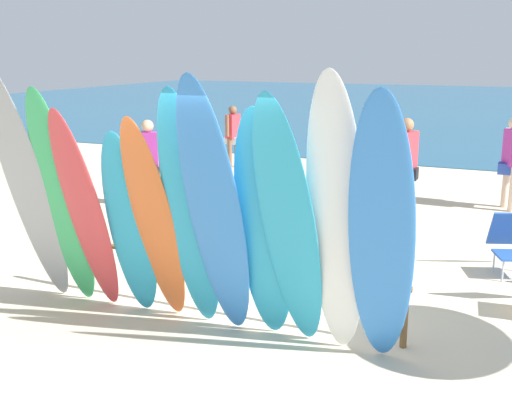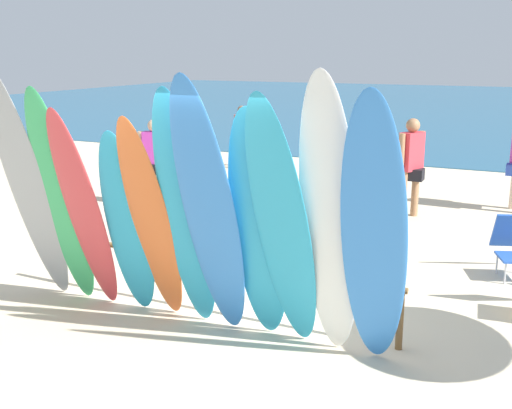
{
  "view_description": "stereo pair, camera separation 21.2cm",
  "coord_description": "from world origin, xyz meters",
  "px_view_note": "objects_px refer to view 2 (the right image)",
  "views": [
    {
      "loc": [
        3.08,
        -5.88,
        2.87
      ],
      "look_at": [
        0.0,
        1.19,
        0.99
      ],
      "focal_mm": 44.4,
      "sensor_mm": 36.0,
      "label": 1
    },
    {
      "loc": [
        3.27,
        -5.79,
        2.87
      ],
      "look_at": [
        0.0,
        1.19,
        0.99
      ],
      "focal_mm": 44.4,
      "sensor_mm": 36.0,
      "label": 2
    }
  ],
  "objects_px": {
    "surfboard_teal_7": "(259,229)",
    "beachgoer_photographing": "(242,132)",
    "surfboard_teal_3": "(128,225)",
    "beachgoer_midbeach": "(155,157)",
    "surfboard_white_9": "(330,223)",
    "surfboard_orange_4": "(151,222)",
    "surfboard_teal_5": "(186,214)",
    "surfboard_grey_0": "(28,187)",
    "beachgoer_by_water": "(411,161)",
    "surfboard_teal_8": "(283,229)",
    "surfboard_green_1": "(62,200)",
    "surfboard_blue_6": "(210,214)",
    "surfboard_rack": "(210,267)",
    "surfboard_red_2": "(84,212)",
    "surfboard_blue_10": "(374,239)"
  },
  "relations": [
    {
      "from": "beachgoer_photographing",
      "to": "surfboard_white_9",
      "type": "bearing_deg",
      "value": 38.37
    },
    {
      "from": "surfboard_teal_5",
      "to": "beachgoer_photographing",
      "type": "distance_m",
      "value": 9.68
    },
    {
      "from": "surfboard_red_2",
      "to": "surfboard_blue_6",
      "type": "height_order",
      "value": "surfboard_blue_6"
    },
    {
      "from": "surfboard_rack",
      "to": "surfboard_white_9",
      "type": "bearing_deg",
      "value": -20.98
    },
    {
      "from": "beachgoer_by_water",
      "to": "surfboard_blue_10",
      "type": "bearing_deg",
      "value": -146.7
    },
    {
      "from": "beachgoer_photographing",
      "to": "surfboard_green_1",
      "type": "bearing_deg",
      "value": 21.57
    },
    {
      "from": "surfboard_blue_10",
      "to": "beachgoer_midbeach",
      "type": "relative_size",
      "value": 1.67
    },
    {
      "from": "surfboard_rack",
      "to": "surfboard_blue_10",
      "type": "xyz_separation_m",
      "value": [
        1.99,
        -0.69,
        0.77
      ]
    },
    {
      "from": "surfboard_teal_3",
      "to": "beachgoer_photographing",
      "type": "distance_m",
      "value": 9.31
    },
    {
      "from": "surfboard_green_1",
      "to": "surfboard_white_9",
      "type": "distance_m",
      "value": 3.11
    },
    {
      "from": "surfboard_teal_5",
      "to": "beachgoer_by_water",
      "type": "xyz_separation_m",
      "value": [
        1.07,
        5.72,
        -0.28
      ]
    },
    {
      "from": "surfboard_green_1",
      "to": "surfboard_teal_8",
      "type": "relative_size",
      "value": 0.97
    },
    {
      "from": "surfboard_teal_7",
      "to": "beachgoer_photographing",
      "type": "distance_m",
      "value": 9.98
    },
    {
      "from": "surfboard_red_2",
      "to": "surfboard_teal_8",
      "type": "distance_m",
      "value": 2.36
    },
    {
      "from": "beachgoer_photographing",
      "to": "surfboard_teal_7",
      "type": "bearing_deg",
      "value": 34.99
    },
    {
      "from": "surfboard_white_9",
      "to": "beachgoer_photographing",
      "type": "distance_m",
      "value": 10.41
    },
    {
      "from": "surfboard_green_1",
      "to": "surfboard_blue_6",
      "type": "distance_m",
      "value": 1.94
    },
    {
      "from": "surfboard_teal_7",
      "to": "beachgoer_midbeach",
      "type": "bearing_deg",
      "value": 128.03
    },
    {
      "from": "surfboard_blue_10",
      "to": "surfboard_teal_7",
      "type": "bearing_deg",
      "value": 167.08
    },
    {
      "from": "surfboard_teal_8",
      "to": "beachgoer_photographing",
      "type": "relative_size",
      "value": 1.75
    },
    {
      "from": "surfboard_grey_0",
      "to": "surfboard_orange_4",
      "type": "relative_size",
      "value": 1.22
    },
    {
      "from": "surfboard_red_2",
      "to": "beachgoer_by_water",
      "type": "distance_m",
      "value": 6.21
    },
    {
      "from": "surfboard_teal_7",
      "to": "surfboard_blue_10",
      "type": "distance_m",
      "value": 1.17
    },
    {
      "from": "surfboard_teal_5",
      "to": "surfboard_blue_10",
      "type": "height_order",
      "value": "surfboard_blue_10"
    },
    {
      "from": "beachgoer_midbeach",
      "to": "beachgoer_photographing",
      "type": "height_order",
      "value": "beachgoer_midbeach"
    },
    {
      "from": "beachgoer_midbeach",
      "to": "beachgoer_photographing",
      "type": "distance_m",
      "value": 4.42
    },
    {
      "from": "surfboard_orange_4",
      "to": "beachgoer_midbeach",
      "type": "xyz_separation_m",
      "value": [
        -2.97,
        4.46,
        -0.19
      ]
    },
    {
      "from": "surfboard_green_1",
      "to": "surfboard_teal_7",
      "type": "bearing_deg",
      "value": -4.29
    },
    {
      "from": "surfboard_rack",
      "to": "beachgoer_photographing",
      "type": "bearing_deg",
      "value": 114.16
    },
    {
      "from": "surfboard_green_1",
      "to": "surfboard_rack",
      "type": "bearing_deg",
      "value": 14.86
    },
    {
      "from": "surfboard_orange_4",
      "to": "surfboard_teal_8",
      "type": "height_order",
      "value": "surfboard_teal_8"
    },
    {
      "from": "surfboard_rack",
      "to": "surfboard_teal_5",
      "type": "height_order",
      "value": "surfboard_teal_5"
    },
    {
      "from": "surfboard_teal_8",
      "to": "surfboard_white_9",
      "type": "height_order",
      "value": "surfboard_white_9"
    },
    {
      "from": "surfboard_teal_7",
      "to": "beachgoer_midbeach",
      "type": "distance_m",
      "value": 6.13
    },
    {
      "from": "surfboard_white_9",
      "to": "beachgoer_by_water",
      "type": "bearing_deg",
      "value": 92.95
    },
    {
      "from": "surfboard_grey_0",
      "to": "beachgoer_midbeach",
      "type": "xyz_separation_m",
      "value": [
        -1.41,
        4.57,
        -0.44
      ]
    },
    {
      "from": "surfboard_green_1",
      "to": "surfboard_teal_3",
      "type": "bearing_deg",
      "value": 1.56
    },
    {
      "from": "surfboard_teal_3",
      "to": "beachgoer_midbeach",
      "type": "distance_m",
      "value": 5.14
    },
    {
      "from": "surfboard_grey_0",
      "to": "surfboard_blue_10",
      "type": "relative_size",
      "value": 1.05
    },
    {
      "from": "surfboard_grey_0",
      "to": "surfboard_teal_5",
      "type": "relative_size",
      "value": 1.09
    },
    {
      "from": "surfboard_red_2",
      "to": "surfboard_blue_10",
      "type": "xyz_separation_m",
      "value": [
        3.22,
        -0.1,
        0.14
      ]
    },
    {
      "from": "surfboard_red_2",
      "to": "surfboard_teal_5",
      "type": "distance_m",
      "value": 1.28
    },
    {
      "from": "surfboard_teal_5",
      "to": "surfboard_teal_8",
      "type": "bearing_deg",
      "value": -7.14
    },
    {
      "from": "surfboard_teal_5",
      "to": "beachgoer_midbeach",
      "type": "distance_m",
      "value": 5.66
    },
    {
      "from": "surfboard_orange_4",
      "to": "surfboard_blue_6",
      "type": "height_order",
      "value": "surfboard_blue_6"
    },
    {
      "from": "beachgoer_midbeach",
      "to": "surfboard_white_9",
      "type": "bearing_deg",
      "value": 120.83
    },
    {
      "from": "surfboard_teal_7",
      "to": "surfboard_white_9",
      "type": "bearing_deg",
      "value": -11.49
    },
    {
      "from": "surfboard_grey_0",
      "to": "surfboard_red_2",
      "type": "relative_size",
      "value": 1.19
    },
    {
      "from": "surfboard_orange_4",
      "to": "surfboard_teal_5",
      "type": "distance_m",
      "value": 0.47
    },
    {
      "from": "surfboard_green_1",
      "to": "surfboard_blue_6",
      "type": "xyz_separation_m",
      "value": [
        1.94,
        -0.13,
        0.08
      ]
    }
  ]
}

